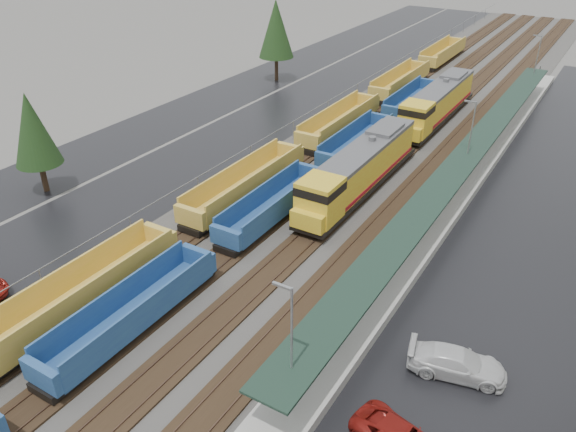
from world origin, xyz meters
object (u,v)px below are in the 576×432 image
(parked_car_east_c, at_px, (457,363))
(locomotive_lead, at_px, (358,171))
(well_string_blue, at_px, (213,252))
(well_string_yellow, at_px, (246,185))
(locomotive_trail, at_px, (437,104))

(parked_car_east_c, bearing_deg, locomotive_lead, 26.57)
(locomotive_lead, bearing_deg, well_string_blue, -104.78)
(parked_car_east_c, bearing_deg, well_string_yellow, 49.79)
(locomotive_trail, distance_m, well_string_yellow, 27.65)
(locomotive_lead, distance_m, well_string_yellow, 9.74)
(well_string_yellow, relative_size, parked_car_east_c, 23.32)
(locomotive_trail, xyz_separation_m, parked_car_east_c, (13.78, -37.53, -1.60))
(parked_car_east_c, bearing_deg, well_string_blue, 72.36)
(locomotive_lead, distance_m, locomotive_trail, 21.00)
(locomotive_lead, xyz_separation_m, parked_car_east_c, (13.78, -16.53, -1.60))
(well_string_blue, bearing_deg, well_string_yellow, 112.38)
(locomotive_lead, bearing_deg, well_string_yellow, -145.75)
(well_string_blue, bearing_deg, locomotive_trail, 83.69)
(locomotive_trail, relative_size, well_string_yellow, 0.16)
(well_string_yellow, bearing_deg, locomotive_trail, 73.17)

